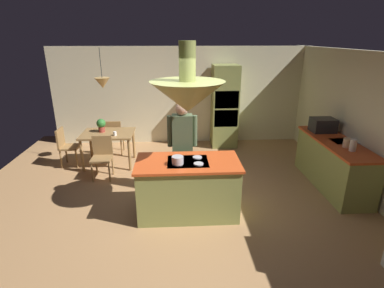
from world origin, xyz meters
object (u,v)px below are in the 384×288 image
Objects in this scene: kitchen_island at (188,187)px; canister_flour at (353,145)px; chair_by_back_wall at (114,135)px; chair_facing_island at (102,154)px; oven_tower at (225,107)px; chair_at_corner at (66,144)px; potted_plant_on_table at (101,125)px; microwave_on_counter at (323,125)px; person_at_island at (182,143)px; dining_table at (108,137)px; cooking_pot_on_cooktop at (178,160)px; canister_sugar at (347,143)px; cup_on_table at (115,134)px.

kitchen_island is 7.88× the size of canister_flour.
kitchen_island is at bearing 121.78° from chair_by_back_wall.
kitchen_island reaches higher than chair_facing_island.
oven_tower is 2.44× the size of chair_at_corner.
potted_plant_on_table reaches higher than chair_at_corner.
microwave_on_counter is (4.68, -0.77, 0.14)m from potted_plant_on_table.
microwave_on_counter is (2.91, 0.70, 0.08)m from person_at_island.
person_at_island is (1.63, -1.40, 0.33)m from dining_table.
chair_facing_island is at bearing -124.27° from chair_at_corner.
chair_at_corner is 5.80m from canister_flour.
chair_facing_island and chair_by_back_wall have the same top height.
dining_table is at bearing 124.63° from cooking_pot_on_cooktop.
oven_tower is 3.96m from chair_at_corner.
kitchen_island is 3.58× the size of microwave_on_counter.
chair_facing_island is 2.27m from cooking_pot_on_cooktop.
person_at_island is at bearing -24.76° from chair_facing_island.
potted_plant_on_table is 4.98m from canister_sugar.
dining_table is 2.73m from cooking_pot_on_cooktop.
person_at_island is at bearing -118.45° from chair_at_corner.
person_at_island is (-0.07, 0.70, 0.52)m from kitchen_island.
canister_sugar is (4.54, -0.98, 0.51)m from chair_facing_island.
person_at_island is 0.84m from cooking_pot_on_cooktop.
cup_on_table is at bearing -152.44° from oven_tower.
chair_at_corner is (-0.95, -0.00, -0.16)m from dining_table.
oven_tower reaches higher than person_at_island.
dining_table is at bearing 90.00° from chair_facing_island.
canister_sugar is (4.68, -1.70, 0.08)m from potted_plant_on_table.
cooking_pot_on_cooktop is at bearing -110.48° from oven_tower.
oven_tower is 7.07× the size of potted_plant_on_table.
oven_tower is 3.60m from cooking_pot_on_cooktop.
dining_table is at bearing -90.00° from chair_at_corner.
canister_sugar is (2.91, -0.23, 0.02)m from person_at_island.
chair_facing_island reaches higher than cup_on_table.
microwave_on_counter is (4.54, -0.70, 0.41)m from dining_table.
chair_facing_island is (-1.70, 1.46, 0.04)m from kitchen_island.
chair_by_back_wall reaches higher than dining_table.
canister_flour is at bearing 5.96° from kitchen_island.
potted_plant_on_table is at bearing 140.32° from person_at_island.
chair_at_corner is (-0.95, 0.64, 0.00)m from chair_facing_island.
person_at_island is at bearing 128.66° from chair_by_back_wall.
chair_facing_island is 1.29m from chair_by_back_wall.
cup_on_table is 4.56m from canister_sugar.
potted_plant_on_table is at bearing 160.06° from canister_sugar.
dining_table is 0.31m from potted_plant_on_table.
canister_flour is at bearing -20.16° from cup_on_table.
chair_at_corner is 5.56m from microwave_on_counter.
person_at_island is (-1.17, -2.54, -0.07)m from oven_tower.
chair_by_back_wall is at bearing 128.66° from person_at_island.
oven_tower is at bearing 122.17° from canister_sugar.
canister_sugar is (5.49, -1.62, 0.51)m from chair_at_corner.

